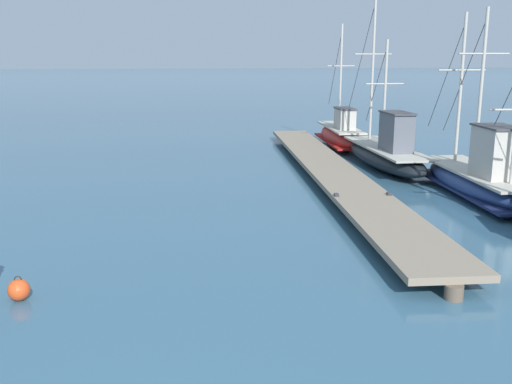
{
  "coord_description": "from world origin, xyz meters",
  "views": [
    {
      "loc": [
        0.55,
        -4.07,
        4.52
      ],
      "look_at": [
        2.69,
        9.0,
        1.4
      ],
      "focal_mm": 40.9,
      "sensor_mm": 36.0,
      "label": 1
    }
  ],
  "objects": [
    {
      "name": "floating_dock",
      "position": [
        6.73,
        16.36,
        0.36
      ],
      "size": [
        3.42,
        22.1,
        0.53
      ],
      "color": "gray",
      "rests_on": "ground"
    },
    {
      "name": "fishing_boat_0",
      "position": [
        10.76,
        13.05,
        0.66
      ],
      "size": [
        2.33,
        7.96,
        5.99
      ],
      "color": "navy",
      "rests_on": "ground"
    },
    {
      "name": "fishing_boat_1",
      "position": [
        9.58,
        18.19,
        0.66
      ],
      "size": [
        2.01,
        9.01,
        7.1
      ],
      "color": "black",
      "rests_on": "ground"
    },
    {
      "name": "fishing_boat_2",
      "position": [
        9.47,
        24.04,
        0.64
      ],
      "size": [
        1.95,
        5.96,
        6.01
      ],
      "color": "#AD2823",
      "rests_on": "ground"
    },
    {
      "name": "mooring_buoy",
      "position": [
        -2.2,
        6.77,
        0.21
      ],
      "size": [
        0.42,
        0.42,
        0.49
      ],
      "color": "#E04C1E",
      "rests_on": "ground"
    }
  ]
}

